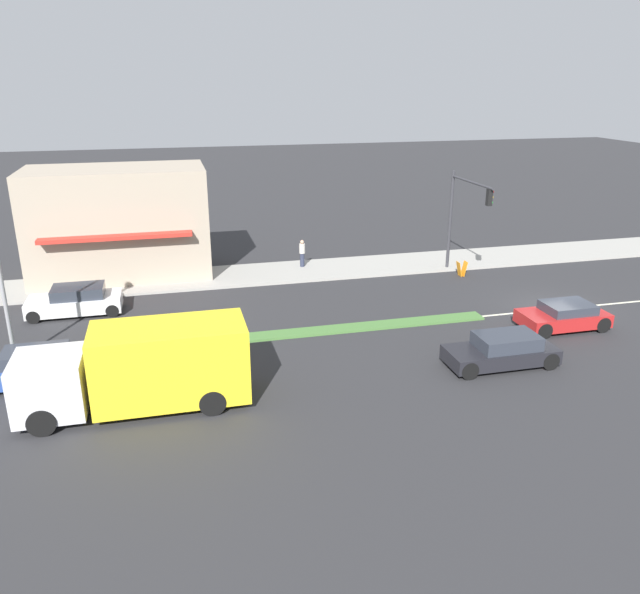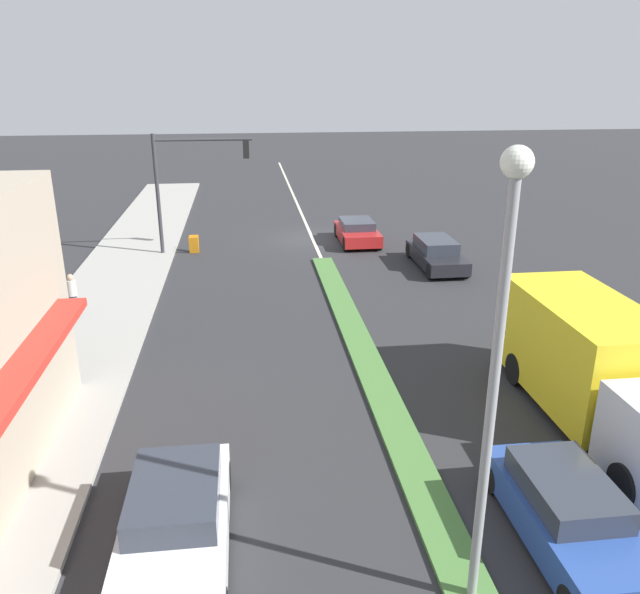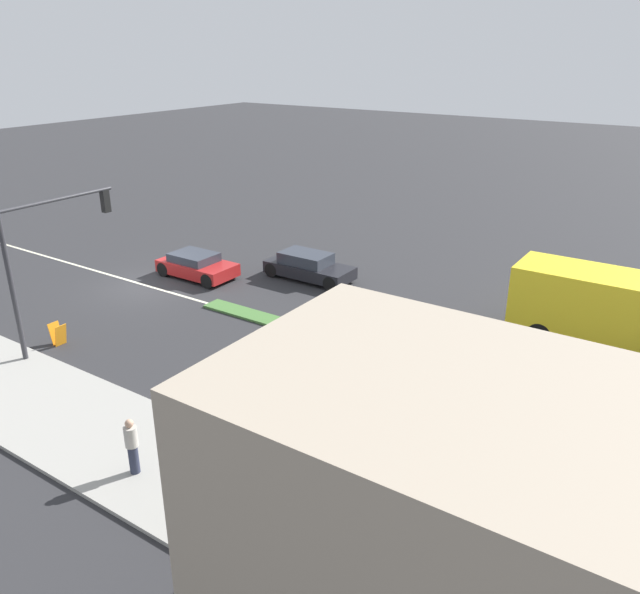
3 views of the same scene
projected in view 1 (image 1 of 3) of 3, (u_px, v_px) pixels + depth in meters
ground_plane at (176, 346)px, 26.17m from camera, size 160.00×160.00×0.00m
sidewalk_right at (162, 281)px, 34.28m from camera, size 4.00×73.00×0.12m
lane_marking_center at (555, 309)px, 30.27m from camera, size 0.16×60.00×0.01m
building_corner_store at (119, 222)px, 34.37m from camera, size 5.65×9.54×5.95m
traffic_signal_main at (463, 208)px, 34.08m from camera, size 4.59×0.34×5.60m
pedestrian at (302, 253)px, 36.44m from camera, size 0.34×0.34×1.60m
warning_aframe_sign at (462, 269)px, 35.22m from camera, size 0.45×0.53×0.84m
delivery_truck at (143, 368)px, 20.86m from camera, size 2.44×7.50×2.87m
van_white at (76, 301)px, 29.52m from camera, size 1.89×4.25×1.36m
coupe_blue at (32, 367)px, 22.77m from camera, size 1.75×4.09×1.33m
hatchback_red at (564, 316)px, 27.81m from camera, size 1.91×3.83×1.18m
sedan_dark at (502, 351)px, 24.18m from camera, size 1.78×4.30×1.28m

